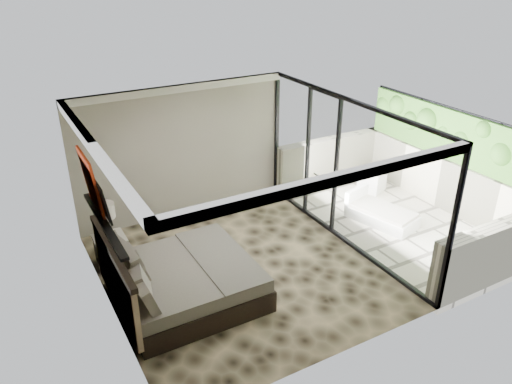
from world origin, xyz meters
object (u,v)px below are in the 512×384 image
ottoman (372,180)px  lounger (380,214)px  bed (180,281)px  table_lamp (105,217)px  nightstand (111,249)px

ottoman → lounger: (-0.86, -1.25, -0.08)m
bed → ottoman: bed is taller
table_lamp → lounger: bearing=-12.5°
bed → table_lamp: size_ratio=3.23×
bed → ottoman: 5.71m
nightstand → ottoman: bearing=6.6°
lounger → bed: bearing=170.2°
nightstand → table_lamp: 0.69m
ottoman → bed: bearing=-163.0°
nightstand → table_lamp: bearing=-133.2°
table_lamp → ottoman: bearing=0.6°
lounger → ottoman: bearing=40.5°
bed → nightstand: bed is taller
bed → lounger: 4.62m
bed → lounger: bed is taller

